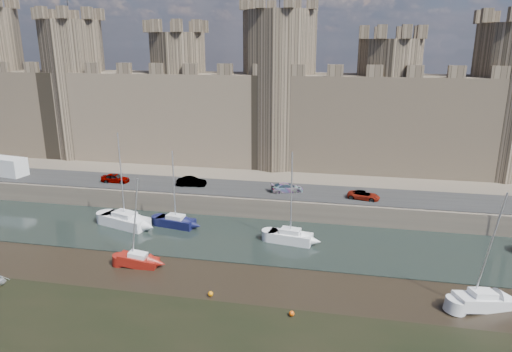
# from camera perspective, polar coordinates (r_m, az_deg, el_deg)

# --- Properties ---
(water_channel) EXTENTS (160.00, 12.00, 0.08)m
(water_channel) POSITION_cam_1_polar(r_m,az_deg,el_deg) (51.58, -3.62, -7.59)
(water_channel) COLOR black
(water_channel) RESTS_ON ground
(quay) EXTENTS (160.00, 60.00, 2.50)m
(quay) POSITION_cam_1_polar(r_m,az_deg,el_deg) (84.79, 2.59, 2.82)
(quay) COLOR #4C443A
(quay) RESTS_ON ground
(road) EXTENTS (160.00, 7.00, 0.10)m
(road) POSITION_cam_1_polar(r_m,az_deg,el_deg) (59.79, -1.22, -1.61)
(road) COLOR black
(road) RESTS_ON quay
(castle) EXTENTS (108.50, 11.00, 29.00)m
(castle) POSITION_cam_1_polar(r_m,az_deg,el_deg) (71.37, 0.69, 8.82)
(castle) COLOR #42382B
(castle) RESTS_ON quay
(car_0) EXTENTS (3.82, 1.56, 1.30)m
(car_0) POSITION_cam_1_polar(r_m,az_deg,el_deg) (65.27, -17.19, -0.26)
(car_0) COLOR gray
(car_0) RESTS_ON quay
(car_1) EXTENTS (4.05, 1.80, 1.29)m
(car_1) POSITION_cam_1_polar(r_m,az_deg,el_deg) (61.37, -8.07, -0.71)
(car_1) COLOR gray
(car_1) RESTS_ON quay
(car_2) EXTENTS (4.46, 2.94, 1.20)m
(car_2) POSITION_cam_1_polar(r_m,az_deg,el_deg) (58.55, 3.88, -1.46)
(car_2) COLOR gray
(car_2) RESTS_ON quay
(car_3) EXTENTS (4.14, 2.51, 1.07)m
(car_3) POSITION_cam_1_polar(r_m,az_deg,el_deg) (57.18, 13.31, -2.38)
(car_3) COLOR gray
(car_3) RESTS_ON quay
(van) EXTENTS (6.45, 3.37, 2.68)m
(van) POSITION_cam_1_polar(r_m,az_deg,el_deg) (74.86, -28.82, 1.04)
(van) COLOR silver
(van) RESTS_ON quay
(sailboat_0) EXTENTS (6.41, 4.00, 11.21)m
(sailboat_0) POSITION_cam_1_polar(r_m,az_deg,el_deg) (56.14, -16.06, -5.30)
(sailboat_0) COLOR silver
(sailboat_0) RESTS_ON ground
(sailboat_1) EXTENTS (4.81, 2.55, 9.15)m
(sailboat_1) POSITION_cam_1_polar(r_m,az_deg,el_deg) (54.76, -10.00, -5.57)
(sailboat_1) COLOR black
(sailboat_1) RESTS_ON ground
(sailboat_2) EXTENTS (4.88, 2.48, 10.07)m
(sailboat_2) POSITION_cam_1_polar(r_m,az_deg,el_deg) (49.87, 4.32, -7.51)
(sailboat_2) COLOR silver
(sailboat_2) RESTS_ON ground
(sailboat_4) EXTENTS (3.87, 1.62, 8.94)m
(sailboat_4) POSITION_cam_1_polar(r_m,az_deg,el_deg) (46.39, -14.51, -10.08)
(sailboat_4) COLOR maroon
(sailboat_4) RESTS_ON ground
(sailboat_5) EXTENTS (5.00, 3.46, 10.06)m
(sailboat_5) POSITION_cam_1_polar(r_m,az_deg,el_deg) (42.65, 26.39, -13.74)
(sailboat_5) COLOR silver
(sailboat_5) RESTS_ON ground
(buoy_1) EXTENTS (0.46, 0.46, 0.46)m
(buoy_1) POSITION_cam_1_polar(r_m,az_deg,el_deg) (40.49, -5.70, -14.44)
(buoy_1) COLOR orange
(buoy_1) RESTS_ON ground
(buoy_3) EXTENTS (0.45, 0.45, 0.45)m
(buoy_3) POSITION_cam_1_polar(r_m,az_deg,el_deg) (37.88, 4.48, -16.77)
(buoy_3) COLOR #C34608
(buoy_3) RESTS_ON ground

